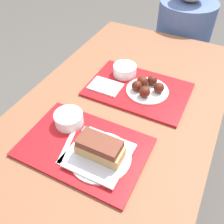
% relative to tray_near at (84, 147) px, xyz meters
% --- Properties ---
extents(ground_plane, '(12.00, 12.00, 0.00)m').
position_rel_tray_near_xyz_m(ground_plane, '(0.02, 0.20, -0.79)').
color(ground_plane, '#4C4742').
extents(picnic_table, '(0.82, 1.58, 0.78)m').
position_rel_tray_near_xyz_m(picnic_table, '(0.02, 0.20, -0.11)').
color(picnic_table, brown).
rests_on(picnic_table, ground_plane).
extents(picnic_bench_far, '(0.78, 0.28, 0.45)m').
position_rel_tray_near_xyz_m(picnic_bench_far, '(0.02, 1.21, -0.41)').
color(picnic_bench_far, brown).
rests_on(picnic_bench_far, ground_plane).
extents(tray_near, '(0.45, 0.31, 0.01)m').
position_rel_tray_near_xyz_m(tray_near, '(0.00, 0.00, 0.00)').
color(tray_near, '#B21419').
rests_on(tray_near, picnic_table).
extents(tray_far, '(0.45, 0.31, 0.01)m').
position_rel_tray_near_xyz_m(tray_far, '(0.05, 0.40, 0.00)').
color(tray_far, '#B21419').
rests_on(tray_far, picnic_table).
extents(bowl_coleslaw_near, '(0.11, 0.11, 0.05)m').
position_rel_tray_near_xyz_m(bowl_coleslaw_near, '(-0.11, 0.07, 0.03)').
color(bowl_coleslaw_near, white).
rests_on(bowl_coleslaw_near, tray_near).
extents(brisket_sandwich_plate, '(0.22, 0.22, 0.09)m').
position_rel_tray_near_xyz_m(brisket_sandwich_plate, '(0.08, -0.02, 0.04)').
color(brisket_sandwich_plate, white).
rests_on(brisket_sandwich_plate, tray_near).
extents(plastic_fork_near, '(0.05, 0.17, 0.00)m').
position_rel_tray_near_xyz_m(plastic_fork_near, '(-0.06, -0.02, 0.01)').
color(plastic_fork_near, white).
rests_on(plastic_fork_near, tray_near).
extents(plastic_knife_near, '(0.03, 0.17, 0.00)m').
position_rel_tray_near_xyz_m(plastic_knife_near, '(-0.03, -0.02, 0.01)').
color(plastic_knife_near, white).
rests_on(plastic_knife_near, tray_near).
extents(condiment_packet, '(0.04, 0.03, 0.01)m').
position_rel_tray_near_xyz_m(condiment_packet, '(-0.03, 0.07, 0.01)').
color(condiment_packet, teal).
rests_on(condiment_packet, tray_near).
extents(bowl_coleslaw_far, '(0.11, 0.11, 0.05)m').
position_rel_tray_near_xyz_m(bowl_coleslaw_far, '(-0.05, 0.47, 0.03)').
color(bowl_coleslaw_far, white).
rests_on(bowl_coleslaw_far, tray_far).
extents(wings_plate_far, '(0.19, 0.19, 0.06)m').
position_rel_tray_near_xyz_m(wings_plate_far, '(0.09, 0.40, 0.03)').
color(wings_plate_far, white).
rests_on(wings_plate_far, tray_far).
extents(napkin_far, '(0.14, 0.10, 0.01)m').
position_rel_tray_near_xyz_m(napkin_far, '(-0.09, 0.34, 0.01)').
color(napkin_far, white).
rests_on(napkin_far, tray_far).
extents(person_seated_across, '(0.37, 0.37, 0.66)m').
position_rel_tray_near_xyz_m(person_seated_across, '(0.06, 1.21, -0.07)').
color(person_seated_across, '#4C6093').
rests_on(person_seated_across, picnic_bench_far).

